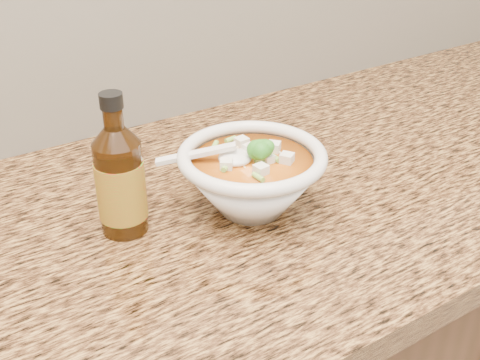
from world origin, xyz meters
TOP-DOWN VIEW (x-y plane):
  - counter_slab at (0.00, 1.68)m, footprint 4.00×0.68m
  - soup_bowl at (0.27, 1.63)m, footprint 0.22×0.21m
  - hot_sauce_bottle at (0.10, 1.68)m, footprint 0.07×0.07m

SIDE VIEW (x-z plane):
  - counter_slab at x=0.00m, z-range 0.86..0.90m
  - soup_bowl at x=0.27m, z-range 0.89..1.01m
  - hot_sauce_bottle at x=0.10m, z-range 0.88..1.07m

